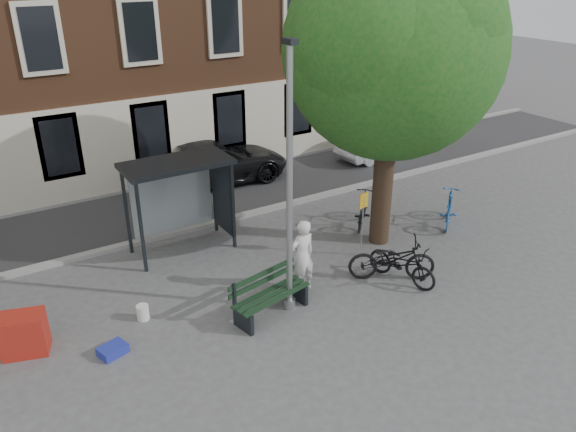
# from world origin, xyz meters

# --- Properties ---
(ground) EXTENTS (90.00, 90.00, 0.00)m
(ground) POSITION_xyz_m (0.00, 0.00, 0.00)
(ground) COLOR #4C4C4F
(ground) RESTS_ON ground
(road) EXTENTS (40.00, 4.00, 0.01)m
(road) POSITION_xyz_m (0.00, 7.00, 0.01)
(road) COLOR #28282B
(road) RESTS_ON ground
(curb_near) EXTENTS (40.00, 0.25, 0.12)m
(curb_near) POSITION_xyz_m (0.00, 5.00, 0.06)
(curb_near) COLOR gray
(curb_near) RESTS_ON ground
(curb_far) EXTENTS (40.00, 0.25, 0.12)m
(curb_far) POSITION_xyz_m (0.00, 9.00, 0.06)
(curb_far) COLOR gray
(curb_far) RESTS_ON ground
(lamppost) EXTENTS (0.28, 0.35, 6.11)m
(lamppost) POSITION_xyz_m (0.00, 0.00, 2.78)
(lamppost) COLOR #9EA0A3
(lamppost) RESTS_ON ground
(tree_right) EXTENTS (5.76, 5.60, 8.20)m
(tree_right) POSITION_xyz_m (4.01, 1.38, 5.62)
(tree_right) COLOR black
(tree_right) RESTS_ON ground
(bus_shelter) EXTENTS (2.85, 1.45, 2.62)m
(bus_shelter) POSITION_xyz_m (-0.61, 4.11, 1.92)
(bus_shelter) COLOR #1E2328
(bus_shelter) RESTS_ON ground
(painter) EXTENTS (0.71, 0.49, 1.89)m
(painter) POSITION_xyz_m (0.68, 0.50, 0.94)
(painter) COLOR silver
(painter) RESTS_ON ground
(bench) EXTENTS (2.03, 1.01, 1.00)m
(bench) POSITION_xyz_m (-0.51, 0.03, 0.46)
(bench) COLOR #1E2328
(bench) RESTS_ON ground
(bike_a) EXTENTS (2.25, 1.81, 1.15)m
(bike_a) POSITION_xyz_m (2.87, -0.28, 0.57)
(bike_a) COLOR black
(bike_a) RESTS_ON ground
(bike_b) EXTENTS (1.72, 1.58, 1.10)m
(bike_b) POSITION_xyz_m (6.50, 1.21, 0.55)
(bike_b) COLOR #1C539B
(bike_b) RESTS_ON ground
(bike_c) EXTENTS (1.16, 2.03, 1.01)m
(bike_c) POSITION_xyz_m (3.03, -0.50, 0.50)
(bike_c) COLOR black
(bike_c) RESTS_ON ground
(bike_d) EXTENTS (1.65, 1.62, 1.09)m
(bike_d) POSITION_xyz_m (4.24, 2.56, 0.54)
(bike_d) COLOR black
(bike_d) RESTS_ON ground
(car_dark) EXTENTS (5.40, 2.71, 1.47)m
(car_dark) POSITION_xyz_m (2.05, 8.26, 0.73)
(car_dark) COLOR black
(car_dark) RESTS_ON ground
(car_silver) EXTENTS (4.03, 1.60, 1.30)m
(car_silver) POSITION_xyz_m (8.93, 7.18, 0.65)
(car_silver) COLOR #A9ADB1
(car_silver) RESTS_ON ground
(red_stand) EXTENTS (1.04, 0.84, 0.90)m
(red_stand) POSITION_xyz_m (-5.52, 1.53, 0.45)
(red_stand) COLOR #A42015
(red_stand) RESTS_ON ground
(blue_crate) EXTENTS (0.64, 0.54, 0.20)m
(blue_crate) POSITION_xyz_m (-4.02, 0.51, 0.10)
(blue_crate) COLOR #212C9B
(blue_crate) RESTS_ON ground
(bucket_a) EXTENTS (0.36, 0.36, 0.36)m
(bucket_a) POSITION_xyz_m (-3.07, 1.37, 0.18)
(bucket_a) COLOR silver
(bucket_a) RESTS_ON ground
(bucket_b) EXTENTS (0.35, 0.35, 0.36)m
(bucket_b) POSITION_xyz_m (-5.37, 1.53, 0.18)
(bucket_b) COLOR white
(bucket_b) RESTS_ON ground
(notice_sign) EXTENTS (0.32, 0.09, 1.86)m
(notice_sign) POSITION_xyz_m (3.00, 1.08, 1.34)
(notice_sign) COLOR #9EA0A3
(notice_sign) RESTS_ON ground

